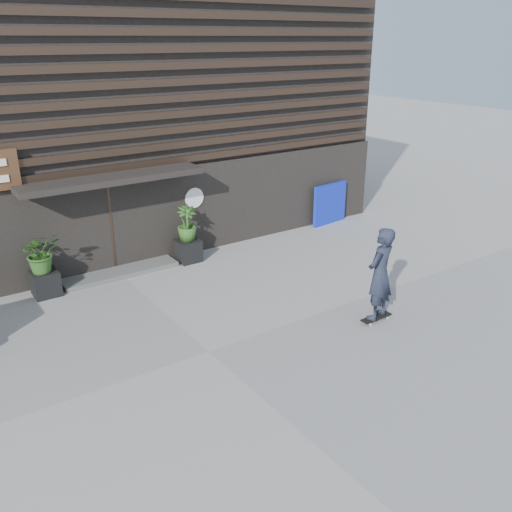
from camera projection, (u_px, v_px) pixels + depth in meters
ground at (209, 352)px, 10.77m from camera, size 80.00×80.00×0.00m
entrance_step at (120, 272)px, 14.27m from camera, size 3.00×0.80×0.12m
planter_pot_left at (46, 283)px, 13.03m from camera, size 0.60×0.60×0.60m
bamboo_left at (41, 253)px, 12.74m from camera, size 0.86×0.75×0.96m
planter_pot_right at (188, 251)px, 15.03m from camera, size 0.60×0.60×0.60m
bamboo_right at (187, 223)px, 14.74m from camera, size 0.54×0.54×0.96m
blue_tarp at (330, 204)px, 17.95m from camera, size 1.42×0.29×1.33m
building at (43, 98)px, 16.92m from camera, size 18.00×11.00×8.00m
skateboarder at (380, 274)px, 11.53m from camera, size 0.85×0.67×2.12m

